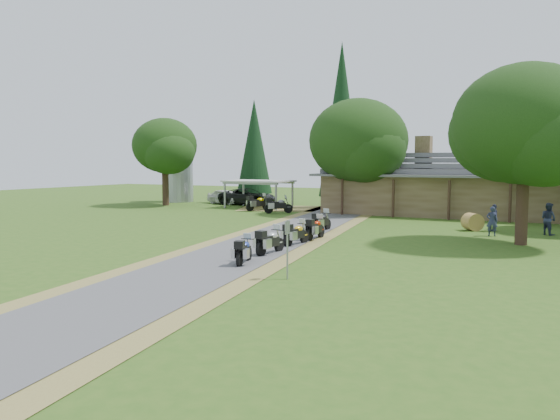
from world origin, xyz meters
The scene contains 24 objects.
ground centered at (0.00, 0.00, 0.00)m, with size 120.00×120.00×0.00m, color #2F5518.
driveway centered at (-0.50, 4.00, 0.00)m, with size 46.00×46.00×0.00m, color #4F4F51.
lodge centered at (6.00, 24.00, 2.45)m, with size 21.40×9.40×4.90m, color brown, non-canonical shape.
silo centered at (-22.15, 25.57, 3.05)m, with size 3.00×3.00×6.10m, color gray.
carport centered at (-10.98, 22.49, 1.24)m, with size 5.70×3.80×2.47m, color silver, non-canonical shape.
car_white_sedan centered at (-16.09, 25.05, 0.90)m, with size 5.41×2.29×1.80m, color silver.
car_dark_suv centered at (-13.55, 25.03, 1.19)m, with size 6.19×2.63×2.37m, color black.
motorcycle_row_a centered at (1.51, -1.53, 0.58)m, with size 1.70×0.55×1.16m, color #223694, non-canonical shape.
motorcycle_row_b centered at (1.36, 1.01, 0.63)m, with size 1.85×0.60×1.27m, color #A9ADB1, non-canonical shape.
motorcycle_row_c centered at (1.29, 3.93, 0.62)m, with size 1.82×0.59×1.25m, color yellow, non-canonical shape.
motorcycle_row_d centered at (1.36, 6.21, 0.64)m, with size 1.88×0.61×1.29m, color #B72506, non-canonical shape.
motorcycle_row_e centered at (0.38, 9.53, 0.64)m, with size 1.87×0.61×1.28m, color black, non-canonical shape.
motorcycle_carport_a centered at (-9.64, 19.94, 0.72)m, with size 2.11×0.69×1.45m, color #E9D903, non-canonical shape.
motorcycle_carport_b centered at (-7.06, 18.60, 0.71)m, with size 2.08×0.68×1.42m, color slate, non-canonical shape.
person_a centered at (9.59, 11.79, 0.97)m, with size 0.55×0.40×1.93m, color #2C3251.
person_b centered at (12.38, 13.65, 1.07)m, with size 0.61×0.44×2.13m, color #2C3251.
person_c centered at (9.50, 14.06, 0.94)m, with size 0.54×0.39×1.89m, color #2C3251.
hay_bale centered at (8.31, 13.84, 0.52)m, with size 1.04×1.04×0.96m, color olive.
sign_post centered at (4.32, -3.38, 1.04)m, with size 0.37×0.06×2.08m, color gray, non-canonical shape.
oak_lodge_left centered at (-1.27, 21.01, 4.65)m, with size 7.75×7.75×9.31m, color black, non-canonical shape.
oak_driveway centered at (11.20, 9.02, 4.78)m, with size 6.95×6.95×9.56m, color black, non-canonical shape.
oak_silo centered at (-20.26, 21.05, 4.56)m, with size 6.05×6.05×9.12m, color black, non-canonical shape.
cedar_near centered at (-4.52, 26.03, 7.36)m, with size 3.92×3.92×14.72m, color black.
cedar_far centered at (-14.63, 28.21, 5.21)m, with size 3.59×3.59×10.42m, color black.
Camera 1 is at (12.46, -20.27, 4.07)m, focal length 35.00 mm.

